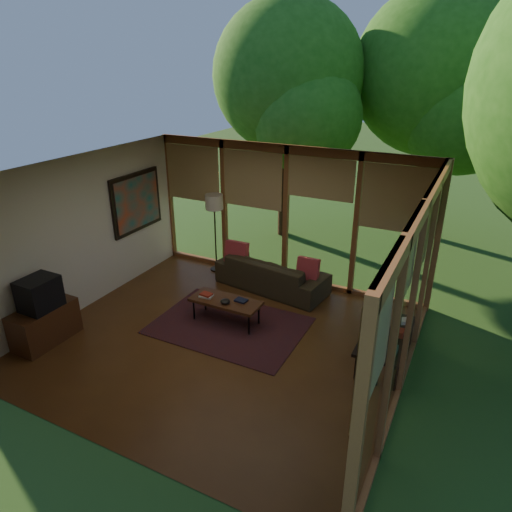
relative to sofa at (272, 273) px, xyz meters
The scene contains 25 objects.
floor 2.03m from the sofa, 88.60° to the right, with size 5.50×5.50×0.00m, color brown.
ceiling 3.11m from the sofa, 88.60° to the right, with size 5.50×5.50×0.00m, color silver.
wall_left 3.52m from the sofa, 143.48° to the right, with size 0.04×5.00×2.70m, color silver.
wall_front 4.62m from the sofa, 89.38° to the right, with size 5.50×0.04×2.70m, color silver.
window_wall_back 1.15m from the sofa, 84.40° to the left, with size 5.50×0.12×2.70m, color brown.
window_wall_right 3.59m from the sofa, 35.55° to the right, with size 0.12×5.00×2.70m, color brown.
tree_nw 4.64m from the sofa, 109.04° to the left, with size 3.41×3.41×5.48m.
tree_ne 6.03m from the sofa, 66.42° to the left, with size 3.74×3.74×5.74m.
rug 1.61m from the sofa, 92.01° to the right, with size 2.46×1.74×0.01m, color maroon.
sofa is the anchor object (origin of this frame).
pillow_left 0.81m from the sofa, behind, with size 0.46×0.15×0.46m, color maroon.
pillow_right 0.80m from the sofa, ahead, with size 0.41×0.14×0.41m, color maroon.
ct_book_lower 1.63m from the sofa, 108.46° to the right, with size 0.22×0.16×0.03m, color beige.
ct_book_upper 1.63m from the sofa, 108.46° to the right, with size 0.19×0.14×0.03m, color maroon.
ct_book_side 1.42m from the sofa, 86.47° to the right, with size 0.20×0.15×0.03m, color black.
ct_bowl 1.60m from the sofa, 94.08° to the right, with size 0.16×0.16×0.07m, color black.
media_cabinet 4.06m from the sofa, 126.64° to the right, with size 0.50×1.00×0.60m, color #502A15.
television 4.08m from the sofa, 126.41° to the right, with size 0.45×0.55×0.50m, color black.
console_book_a 3.03m from the sofa, 35.89° to the right, with size 0.22×0.16×0.08m, color #345C4A.
console_book_b 2.79m from the sofa, 28.37° to the right, with size 0.21×0.15×0.09m, color maroon.
console_book_c 2.62m from the sofa, 20.64° to the right, with size 0.21×0.16×0.06m, color beige.
floor_lamp 1.79m from the sofa, behind, with size 0.36×0.36×1.65m.
coffee_table 1.50m from the sofa, 96.26° to the right, with size 1.20×0.50×0.43m.
side_console 2.81m from the sofa, 29.26° to the right, with size 0.60×1.40×0.46m.
wall_painting 3.00m from the sofa, 167.31° to the right, with size 0.06×1.35×1.15m.
Camera 1 is at (3.26, -5.24, 4.13)m, focal length 32.00 mm.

